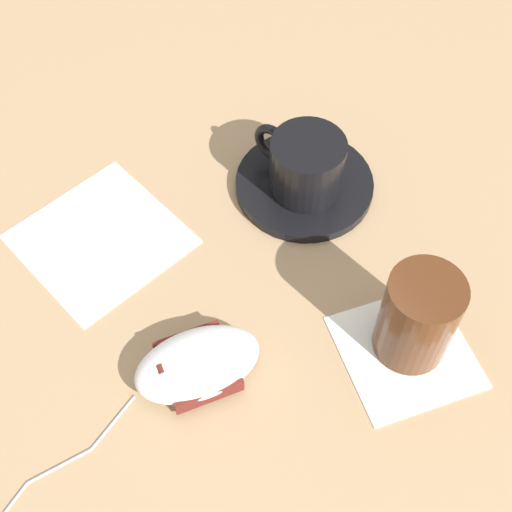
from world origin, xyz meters
name	(u,v)px	position (x,y,z in m)	size (l,w,h in m)	color
ground_plane	(289,295)	(0.00, 0.00, 0.00)	(3.00, 3.00, 0.00)	#9E7F5B
saucer	(304,185)	(-0.11, 0.08, 0.01)	(0.15, 0.15, 0.01)	black
coffee_cup	(305,164)	(-0.11, 0.08, 0.04)	(0.11, 0.08, 0.06)	black
computer_mouse	(197,364)	(0.03, -0.12, 0.02)	(0.08, 0.13, 0.04)	silver
napkin_under_glass	(406,351)	(0.11, 0.06, 0.00)	(0.12, 0.12, 0.00)	silver
drinking_glass	(418,317)	(0.10, 0.07, 0.05)	(0.07, 0.07, 0.10)	#4C2814
napkin_spare	(100,239)	(-0.15, -0.14, 0.00)	(0.15, 0.15, 0.00)	white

